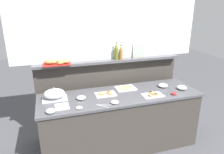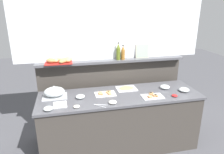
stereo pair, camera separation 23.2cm
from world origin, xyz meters
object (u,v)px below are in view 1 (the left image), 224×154
(napkin_stack, at_px, (62,107))
(bread_basket, at_px, (58,62))
(cold_cuts_platter, at_px, (126,88))
(vinegar_bottle_amber, at_px, (121,53))
(condiment_bowl_cream, at_px, (79,108))
(glass_bowl_large, at_px, (182,88))
(glass_bowl_extra, at_px, (163,86))
(condiment_bowl_dark, at_px, (115,102))
(serving_tongs, at_px, (103,106))
(sandwich_platter_front, at_px, (153,95))
(sandwich_platter_rear, at_px, (106,94))
(glass_bowl_medium, at_px, (81,98))
(glass_bowl_small, at_px, (51,111))
(olive_oil_bottle, at_px, (116,52))
(framed_picture, at_px, (139,50))
(serving_cloche, at_px, (54,94))

(napkin_stack, bearing_deg, bread_basket, 87.58)
(cold_cuts_platter, xyz_separation_m, vinegar_bottle_amber, (0.01, 0.27, 0.50))
(condiment_bowl_cream, bearing_deg, bread_basket, 103.87)
(glass_bowl_large, distance_m, napkin_stack, 1.82)
(napkin_stack, bearing_deg, glass_bowl_extra, 8.11)
(condiment_bowl_dark, relative_size, bread_basket, 0.25)
(vinegar_bottle_amber, xyz_separation_m, bread_basket, (-0.99, -0.01, -0.07))
(condiment_bowl_dark, bearing_deg, glass_bowl_extra, 19.61)
(serving_tongs, bearing_deg, glass_bowl_large, 7.99)
(condiment_bowl_cream, bearing_deg, vinegar_bottle_amber, 42.15)
(sandwich_platter_front, relative_size, sandwich_platter_rear, 1.01)
(glass_bowl_medium, relative_size, napkin_stack, 0.74)
(glass_bowl_small, bearing_deg, bread_basket, 76.92)
(olive_oil_bottle, bearing_deg, framed_picture, 4.94)
(serving_cloche, bearing_deg, glass_bowl_large, -6.73)
(serving_tongs, bearing_deg, framed_picture, 42.99)
(glass_bowl_extra, xyz_separation_m, napkin_stack, (-1.59, -0.23, -0.02))
(cold_cuts_platter, distance_m, olive_oil_bottle, 0.59)
(framed_picture, bearing_deg, glass_bowl_extra, -62.41)
(bread_basket, bearing_deg, sandwich_platter_rear, -32.91)
(glass_bowl_medium, height_order, serving_tongs, glass_bowl_medium)
(bread_basket, bearing_deg, condiment_bowl_dark, -47.42)
(glass_bowl_medium, distance_m, napkin_stack, 0.32)
(sandwich_platter_rear, bearing_deg, sandwich_platter_front, -19.81)
(cold_cuts_platter, xyz_separation_m, framed_picture, (0.36, 0.32, 0.51))
(sandwich_platter_front, xyz_separation_m, glass_bowl_medium, (-1.00, 0.17, 0.01))
(sandwich_platter_front, distance_m, glass_bowl_extra, 0.39)
(sandwich_platter_front, xyz_separation_m, bread_basket, (-1.25, 0.63, 0.43))
(glass_bowl_medium, bearing_deg, glass_bowl_large, -3.74)
(sandwich_platter_rear, relative_size, condiment_bowl_dark, 2.77)
(glass_bowl_small, bearing_deg, sandwich_platter_rear, 22.41)
(serving_cloche, distance_m, glass_bowl_extra, 1.66)
(condiment_bowl_dark, bearing_deg, napkin_stack, 171.80)
(glass_bowl_medium, distance_m, serving_tongs, 0.37)
(glass_bowl_large, distance_m, condiment_bowl_dark, 1.15)
(sandwich_platter_rear, relative_size, vinegar_bottle_amber, 1.27)
(vinegar_bottle_amber, height_order, olive_oil_bottle, olive_oil_bottle)
(sandwich_platter_front, height_order, vinegar_bottle_amber, vinegar_bottle_amber)
(vinegar_bottle_amber, bearing_deg, serving_tongs, -124.21)
(sandwich_platter_rear, xyz_separation_m, condiment_bowl_dark, (0.04, -0.31, 0.01))
(cold_cuts_platter, height_order, condiment_bowl_dark, condiment_bowl_dark)
(sandwich_platter_rear, xyz_separation_m, glass_bowl_extra, (0.95, 0.01, 0.02))
(glass_bowl_extra, distance_m, condiment_bowl_dark, 0.96)
(sandwich_platter_front, xyz_separation_m, glass_bowl_large, (0.54, 0.07, 0.02))
(glass_bowl_medium, xyz_separation_m, framed_picture, (1.08, 0.51, 0.50))
(framed_picture, bearing_deg, bread_basket, -177.65)
(condiment_bowl_dark, distance_m, serving_tongs, 0.18)
(olive_oil_bottle, bearing_deg, glass_bowl_large, -33.10)
(condiment_bowl_cream, distance_m, framed_picture, 1.48)
(glass_bowl_large, relative_size, glass_bowl_small, 1.27)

